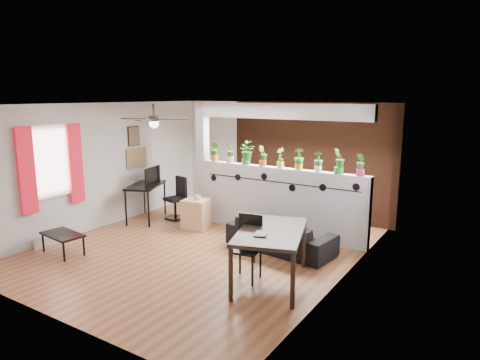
{
  "coord_description": "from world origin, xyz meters",
  "views": [
    {
      "loc": [
        4.56,
        -5.91,
        2.76
      ],
      "look_at": [
        0.43,
        0.6,
        1.22
      ],
      "focal_mm": 32.0,
      "sensor_mm": 36.0,
      "label": 1
    }
  ],
  "objects_px": {
    "potted_plant_6": "(318,161)",
    "potted_plant_7": "(339,160)",
    "potted_plant_5": "(299,158)",
    "potted_plant_8": "(361,164)",
    "computer_desk": "(146,188)",
    "potted_plant_1": "(230,152)",
    "potted_plant_4": "(280,157)",
    "cube_shelf": "(196,214)",
    "sofa": "(281,235)",
    "office_chair": "(177,201)",
    "folding_chair": "(248,241)",
    "dining_table": "(271,236)",
    "potted_plant_0": "(215,151)",
    "coffee_table": "(62,236)",
    "potted_plant_2": "(246,152)",
    "potted_plant_3": "(263,155)",
    "ceiling_fan": "(154,120)",
    "cup": "(198,197)"
  },
  "relations": [
    {
      "from": "potted_plant_4",
      "to": "folding_chair",
      "type": "relative_size",
      "value": 0.4
    },
    {
      "from": "office_chair",
      "to": "computer_desk",
      "type": "bearing_deg",
      "value": -142.09
    },
    {
      "from": "potted_plant_8",
      "to": "computer_desk",
      "type": "bearing_deg",
      "value": -171.07
    },
    {
      "from": "cup",
      "to": "folding_chair",
      "type": "relative_size",
      "value": 0.14
    },
    {
      "from": "potted_plant_0",
      "to": "sofa",
      "type": "bearing_deg",
      "value": -21.88
    },
    {
      "from": "sofa",
      "to": "computer_desk",
      "type": "distance_m",
      "value": 3.44
    },
    {
      "from": "computer_desk",
      "to": "potted_plant_7",
      "type": "bearing_deg",
      "value": 9.76
    },
    {
      "from": "sofa",
      "to": "coffee_table",
      "type": "height_order",
      "value": "sofa"
    },
    {
      "from": "potted_plant_1",
      "to": "potted_plant_4",
      "type": "relative_size",
      "value": 1.04
    },
    {
      "from": "potted_plant_4",
      "to": "office_chair",
      "type": "xyz_separation_m",
      "value": [
        -2.43,
        -0.29,
        -1.15
      ]
    },
    {
      "from": "potted_plant_5",
      "to": "folding_chair",
      "type": "height_order",
      "value": "potted_plant_5"
    },
    {
      "from": "dining_table",
      "to": "potted_plant_7",
      "type": "bearing_deg",
      "value": 83.69
    },
    {
      "from": "potted_plant_7",
      "to": "sofa",
      "type": "height_order",
      "value": "potted_plant_7"
    },
    {
      "from": "potted_plant_6",
      "to": "potted_plant_8",
      "type": "relative_size",
      "value": 0.94
    },
    {
      "from": "sofa",
      "to": "office_chair",
      "type": "relative_size",
      "value": 1.99
    },
    {
      "from": "potted_plant_6",
      "to": "potted_plant_8",
      "type": "bearing_deg",
      "value": 0.0
    },
    {
      "from": "ceiling_fan",
      "to": "cup",
      "type": "bearing_deg",
      "value": 89.26
    },
    {
      "from": "potted_plant_1",
      "to": "potted_plant_0",
      "type": "bearing_deg",
      "value": -180.0
    },
    {
      "from": "potted_plant_6",
      "to": "potted_plant_7",
      "type": "bearing_deg",
      "value": 0.0
    },
    {
      "from": "ceiling_fan",
      "to": "potted_plant_7",
      "type": "xyz_separation_m",
      "value": [
        2.79,
        1.8,
        -0.72
      ]
    },
    {
      "from": "potted_plant_3",
      "to": "folding_chair",
      "type": "relative_size",
      "value": 0.41
    },
    {
      "from": "potted_plant_6",
      "to": "cube_shelf",
      "type": "bearing_deg",
      "value": -165.74
    },
    {
      "from": "potted_plant_8",
      "to": "folding_chair",
      "type": "xyz_separation_m",
      "value": [
        -1.0,
        -2.15,
        -0.98
      ]
    },
    {
      "from": "potted_plant_1",
      "to": "potted_plant_3",
      "type": "xyz_separation_m",
      "value": [
        0.79,
        0.0,
        -0.0
      ]
    },
    {
      "from": "cube_shelf",
      "to": "coffee_table",
      "type": "distance_m",
      "value": 2.65
    },
    {
      "from": "dining_table",
      "to": "potted_plant_6",
      "type": "bearing_deg",
      "value": 94.3
    },
    {
      "from": "potted_plant_2",
      "to": "computer_desk",
      "type": "distance_m",
      "value": 2.45
    },
    {
      "from": "potted_plant_1",
      "to": "computer_desk",
      "type": "height_order",
      "value": "potted_plant_1"
    },
    {
      "from": "potted_plant_1",
      "to": "sofa",
      "type": "bearing_deg",
      "value": -26.52
    },
    {
      "from": "potted_plant_5",
      "to": "coffee_table",
      "type": "bearing_deg",
      "value": -135.49
    },
    {
      "from": "potted_plant_8",
      "to": "coffee_table",
      "type": "distance_m",
      "value": 5.39
    },
    {
      "from": "folding_chair",
      "to": "potted_plant_6",
      "type": "bearing_deg",
      "value": 84.38
    },
    {
      "from": "ceiling_fan",
      "to": "potted_plant_7",
      "type": "bearing_deg",
      "value": 32.88
    },
    {
      "from": "potted_plant_5",
      "to": "coffee_table",
      "type": "xyz_separation_m",
      "value": [
        -3.09,
        -3.04,
        -1.24
      ]
    },
    {
      "from": "potted_plant_2",
      "to": "folding_chair",
      "type": "bearing_deg",
      "value": -57.55
    },
    {
      "from": "sofa",
      "to": "folding_chair",
      "type": "bearing_deg",
      "value": 102.42
    },
    {
      "from": "potted_plant_6",
      "to": "office_chair",
      "type": "distance_m",
      "value": 3.42
    },
    {
      "from": "potted_plant_0",
      "to": "potted_plant_2",
      "type": "relative_size",
      "value": 0.89
    },
    {
      "from": "potted_plant_0",
      "to": "potted_plant_2",
      "type": "xyz_separation_m",
      "value": [
        0.79,
        0.0,
        0.03
      ]
    },
    {
      "from": "potted_plant_8",
      "to": "dining_table",
      "type": "height_order",
      "value": "potted_plant_8"
    },
    {
      "from": "potted_plant_7",
      "to": "potted_plant_2",
      "type": "bearing_deg",
      "value": 180.0
    },
    {
      "from": "coffee_table",
      "to": "office_chair",
      "type": "bearing_deg",
      "value": 84.34
    },
    {
      "from": "potted_plant_4",
      "to": "dining_table",
      "type": "bearing_deg",
      "value": -65.93
    },
    {
      "from": "cube_shelf",
      "to": "dining_table",
      "type": "distance_m",
      "value": 3.02
    },
    {
      "from": "folding_chair",
      "to": "office_chair",
      "type": "bearing_deg",
      "value": 148.25
    },
    {
      "from": "potted_plant_5",
      "to": "potted_plant_8",
      "type": "xyz_separation_m",
      "value": [
        1.18,
        -0.0,
        -0.01
      ]
    },
    {
      "from": "potted_plant_4",
      "to": "cube_shelf",
      "type": "height_order",
      "value": "potted_plant_4"
    },
    {
      "from": "potted_plant_5",
      "to": "potted_plant_8",
      "type": "height_order",
      "value": "potted_plant_5"
    },
    {
      "from": "potted_plant_6",
      "to": "coffee_table",
      "type": "height_order",
      "value": "potted_plant_6"
    },
    {
      "from": "potted_plant_3",
      "to": "potted_plant_8",
      "type": "height_order",
      "value": "potted_plant_3"
    }
  ]
}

